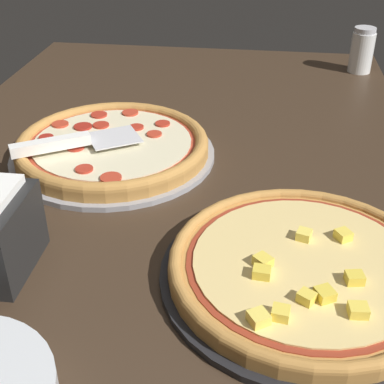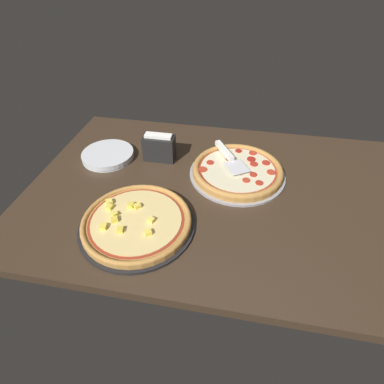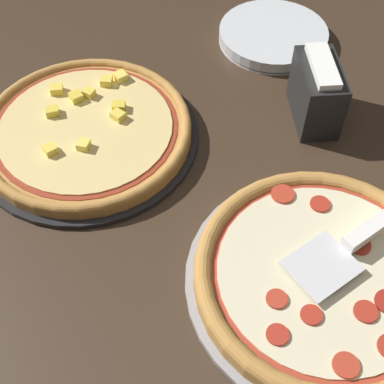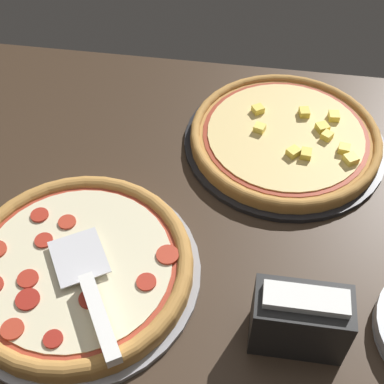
% 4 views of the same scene
% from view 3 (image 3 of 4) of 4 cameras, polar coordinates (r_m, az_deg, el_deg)
% --- Properties ---
extents(ground_plane, '(1.55, 0.99, 0.04)m').
position_cam_3_polar(ground_plane, '(0.82, 5.55, -8.34)').
color(ground_plane, '#38281C').
extents(pizza_pan_front, '(0.39, 0.39, 0.01)m').
position_cam_3_polar(pizza_pan_front, '(0.80, 13.57, -9.28)').
color(pizza_pan_front, '#939399').
rests_on(pizza_pan_front, ground_plane).
extents(pizza_front, '(0.37, 0.37, 0.03)m').
position_cam_3_polar(pizza_front, '(0.79, 13.87, -8.55)').
color(pizza_front, '#B77F3D').
rests_on(pizza_front, pizza_pan_front).
extents(pizza_pan_back, '(0.40, 0.40, 0.01)m').
position_cam_3_polar(pizza_pan_back, '(0.97, -11.08, 5.82)').
color(pizza_pan_back, black).
rests_on(pizza_pan_back, ground_plane).
extents(pizza_back, '(0.37, 0.37, 0.04)m').
position_cam_3_polar(pizza_back, '(0.96, -11.25, 6.63)').
color(pizza_back, '#B77F3D').
rests_on(pizza_back, pizza_pan_back).
extents(serving_spatula, '(0.17, 0.23, 0.02)m').
position_cam_3_polar(serving_spatula, '(0.81, 18.37, -3.96)').
color(serving_spatula, silver).
rests_on(serving_spatula, pizza_front).
extents(plate_stack, '(0.23, 0.23, 0.03)m').
position_cam_3_polar(plate_stack, '(1.18, 8.64, 16.17)').
color(plate_stack, silver).
rests_on(plate_stack, ground_plane).
extents(napkin_holder, '(0.13, 0.07, 0.12)m').
position_cam_3_polar(napkin_holder, '(0.99, 13.17, 10.35)').
color(napkin_holder, black).
rests_on(napkin_holder, ground_plane).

